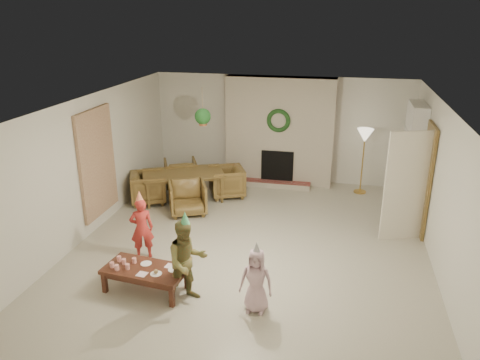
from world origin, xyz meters
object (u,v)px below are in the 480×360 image
(child_pink, at_px, (256,281))
(dining_table, at_px, (184,186))
(dining_chair_far, at_px, (181,174))
(dining_chair_right, at_px, (227,182))
(child_plaid, at_px, (187,262))
(dining_chair_near, at_px, (188,198))
(child_red, at_px, (142,228))
(coffee_table_top, at_px, (145,270))
(dining_chair_left, at_px, (149,188))

(child_pink, bearing_deg, dining_table, 124.77)
(dining_chair_far, relative_size, child_pink, 0.79)
(dining_chair_right, bearing_deg, child_pink, -5.10)
(dining_chair_far, height_order, child_plaid, child_plaid)
(dining_chair_near, relative_size, child_plaid, 0.60)
(dining_chair_right, height_order, child_red, child_red)
(dining_chair_far, distance_m, child_plaid, 4.55)
(child_red, relative_size, child_plaid, 0.86)
(dining_chair_far, height_order, child_pink, child_pink)
(child_plaid, bearing_deg, dining_chair_far, 73.13)
(child_red, xyz_separation_m, child_pink, (2.11, -1.05, -0.06))
(dining_chair_near, relative_size, child_red, 0.70)
(child_red, bearing_deg, dining_table, -112.94)
(coffee_table_top, bearing_deg, dining_chair_left, 118.70)
(dining_chair_far, relative_size, child_red, 0.70)
(dining_chair_left, bearing_deg, child_red, 176.12)
(dining_table, xyz_separation_m, child_pink, (2.27, -3.61, 0.16))
(child_plaid, height_order, child_pink, child_plaid)
(child_red, height_order, child_pink, child_red)
(dining_chair_far, distance_m, dining_chair_right, 1.21)
(dining_table, distance_m, child_pink, 4.26)
(dining_chair_far, height_order, child_red, child_red)
(dining_chair_near, bearing_deg, dining_chair_right, 38.66)
(dining_chair_right, distance_m, child_pink, 4.24)
(dining_chair_left, xyz_separation_m, coffee_table_top, (1.29, -3.16, 0.01))
(dining_chair_near, distance_m, child_pink, 3.52)
(child_red, bearing_deg, dining_chair_near, -121.22)
(dining_chair_left, relative_size, dining_chair_right, 1.00)
(coffee_table_top, xyz_separation_m, child_red, (-0.44, 0.91, 0.18))
(dining_chair_near, distance_m, child_plaid, 3.05)
(dining_chair_far, relative_size, coffee_table_top, 0.61)
(dining_chair_near, xyz_separation_m, dining_chair_right, (0.55, 1.08, 0.00))
(coffee_table_top, relative_size, child_pink, 1.29)
(dining_chair_near, xyz_separation_m, child_pink, (1.96, -2.92, 0.13))
(dining_table, bearing_deg, dining_chair_far, 90.00)
(dining_table, bearing_deg, coffee_table_top, -104.74)
(dining_chair_left, bearing_deg, dining_chair_near, -135.00)
(dining_chair_left, height_order, child_plaid, child_plaid)
(coffee_table_top, relative_size, child_red, 1.14)
(dining_chair_left, bearing_deg, dining_chair_right, -90.00)
(child_plaid, relative_size, child_pink, 1.32)
(child_red, bearing_deg, child_plaid, 111.57)
(dining_chair_right, height_order, child_pink, child_pink)
(dining_chair_right, bearing_deg, dining_chair_left, -90.00)
(dining_table, xyz_separation_m, dining_chair_left, (-0.69, -0.31, 0.03))
(dining_chair_near, relative_size, dining_chair_right, 1.00)
(dining_chair_right, relative_size, coffee_table_top, 0.61)
(dining_chair_right, bearing_deg, dining_chair_far, -128.66)
(dining_table, distance_m, coffee_table_top, 3.52)
(dining_chair_left, xyz_separation_m, child_pink, (2.96, -3.29, 0.13))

